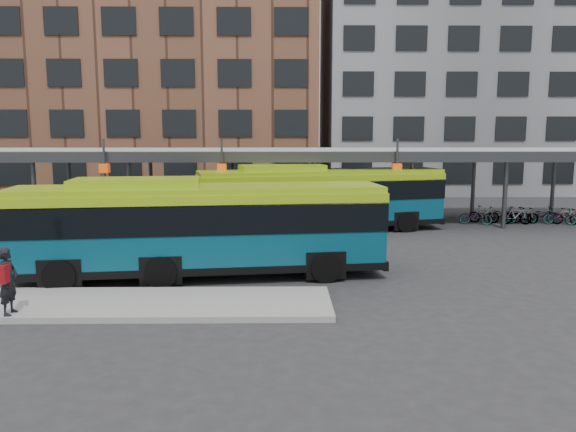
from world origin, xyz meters
name	(u,v)px	position (x,y,z in m)	size (l,w,h in m)	color
ground	(281,280)	(0.00, 0.00, 0.00)	(120.00, 120.00, 0.00)	#28282B
boarding_island	(95,304)	(-5.50, -3.00, 0.09)	(14.00, 3.00, 0.18)	gray
canopy	(279,154)	(-0.06, 12.87, 3.91)	(40.00, 6.53, 4.80)	#999B9E
building_brick	(167,65)	(-10.00, 32.00, 11.00)	(26.00, 14.00, 22.00)	brown
building_grey	(459,77)	(16.00, 32.00, 10.00)	(24.00, 14.00, 20.00)	slate
bus_front	(198,226)	(-2.90, 0.44, 1.85)	(13.15, 4.29, 3.56)	#08445B
bus_rear	(321,197)	(2.08, 9.70, 1.82)	(12.96, 5.57, 3.50)	#08445B
pedestrian	(8,281)	(-7.44, -4.17, 1.13)	(0.46, 0.70, 1.87)	black
bike_rack	(519,216)	(13.46, 11.96, 0.47)	(6.83, 1.59, 1.00)	slate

